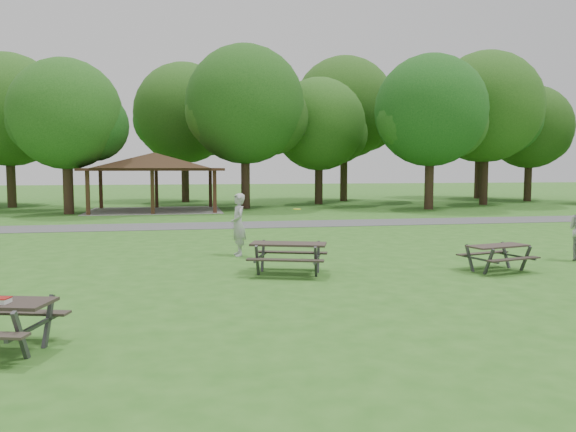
# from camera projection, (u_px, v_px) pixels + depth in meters

# --- Properties ---
(ground) EXTENTS (160.00, 160.00, 0.00)m
(ground) POSITION_uv_depth(u_px,v_px,m) (278.00, 284.00, 13.53)
(ground) COLOR #2E681D
(ground) RESTS_ON ground
(asphalt_path) EXTENTS (120.00, 3.20, 0.02)m
(asphalt_path) POSITION_uv_depth(u_px,v_px,m) (230.00, 225.00, 27.24)
(asphalt_path) COLOR #4D4D4F
(asphalt_path) RESTS_ON ground
(pavilion) EXTENTS (8.60, 7.01, 3.76)m
(pavilion) POSITION_uv_depth(u_px,v_px,m) (154.00, 163.00, 36.02)
(pavilion) COLOR #3B2415
(pavilion) RESTS_ON ground
(tree_row_c) EXTENTS (8.19, 7.80, 10.67)m
(tree_row_c) POSITION_uv_depth(u_px,v_px,m) (10.00, 113.00, 38.82)
(tree_row_c) COLOR #2F2215
(tree_row_c) RESTS_ON ground
(tree_row_d) EXTENTS (6.93, 6.60, 9.27)m
(tree_row_d) POSITION_uv_depth(u_px,v_px,m) (67.00, 118.00, 33.44)
(tree_row_d) COLOR #302015
(tree_row_d) RESTS_ON ground
(tree_row_e) EXTENTS (8.40, 8.00, 11.02)m
(tree_row_e) POSITION_uv_depth(u_px,v_px,m) (246.00, 108.00, 37.83)
(tree_row_e) COLOR black
(tree_row_e) RESTS_ON ground
(tree_row_f) EXTENTS (7.35, 7.00, 9.55)m
(tree_row_f) POSITION_uv_depth(u_px,v_px,m) (320.00, 127.00, 42.44)
(tree_row_f) COLOR black
(tree_row_f) RESTS_ON ground
(tree_row_g) EXTENTS (7.77, 7.40, 10.25)m
(tree_row_g) POSITION_uv_depth(u_px,v_px,m) (432.00, 114.00, 37.14)
(tree_row_g) COLOR black
(tree_row_g) RESTS_ON ground
(tree_row_h) EXTENTS (8.61, 8.20, 11.37)m
(tree_row_h) POSITION_uv_depth(u_px,v_px,m) (487.00, 110.00, 41.61)
(tree_row_h) COLOR black
(tree_row_h) RESTS_ON ground
(tree_row_i) EXTENTS (7.14, 6.80, 9.52)m
(tree_row_i) POSITION_uv_depth(u_px,v_px,m) (531.00, 130.00, 46.24)
(tree_row_i) COLOR black
(tree_row_i) RESTS_ON ground
(tree_deep_b) EXTENTS (8.40, 8.00, 11.13)m
(tree_deep_b) POSITION_uv_depth(u_px,v_px,m) (186.00, 116.00, 44.91)
(tree_deep_b) COLOR black
(tree_deep_b) RESTS_ON ground
(tree_deep_c) EXTENTS (8.82, 8.40, 11.90)m
(tree_deep_c) POSITION_uv_depth(u_px,v_px,m) (345.00, 111.00, 46.28)
(tree_deep_c) COLOR #322316
(tree_deep_c) RESTS_ON ground
(tree_deep_d) EXTENTS (8.40, 8.00, 11.27)m
(tree_deep_d) POSITION_uv_depth(u_px,v_px,m) (480.00, 120.00, 50.18)
(tree_deep_d) COLOR black
(tree_deep_d) RESTS_ON ground
(picnic_table_middle) EXTENTS (2.37, 2.12, 0.86)m
(picnic_table_middle) POSITION_uv_depth(u_px,v_px,m) (288.00, 250.00, 14.82)
(picnic_table_middle) COLOR #312823
(picnic_table_middle) RESTS_ON ground
(picnic_table_far) EXTENTS (1.98, 1.73, 0.74)m
(picnic_table_far) POSITION_uv_depth(u_px,v_px,m) (498.00, 251.00, 15.23)
(picnic_table_far) COLOR #322824
(picnic_table_far) RESTS_ON ground
(frisbee_in_flight) EXTENTS (0.29, 0.29, 0.02)m
(frisbee_in_flight) POSITION_uv_depth(u_px,v_px,m) (297.00, 209.00, 17.61)
(frisbee_in_flight) COLOR yellow
(frisbee_in_flight) RESTS_ON ground
(frisbee_thrower) EXTENTS (0.55, 0.77, 1.99)m
(frisbee_thrower) POSITION_uv_depth(u_px,v_px,m) (238.00, 225.00, 17.83)
(frisbee_thrower) COLOR #A8A9AB
(frisbee_thrower) RESTS_ON ground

